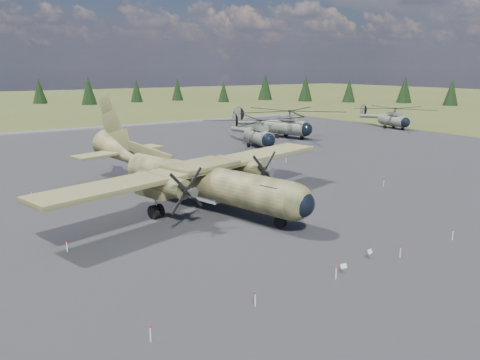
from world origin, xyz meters
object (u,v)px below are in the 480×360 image
helicopter_near (258,128)px  helicopter_mid (287,118)px  transport_plane (193,174)px  helicopter_far (394,114)px

helicopter_near → helicopter_mid: helicopter_mid is taller
helicopter_near → transport_plane: bearing=-125.7°
helicopter_far → helicopter_mid: bearing=-175.1°
transport_plane → helicopter_near: transport_plane is taller
helicopter_near → helicopter_far: bearing=16.8°
helicopter_far → transport_plane: bearing=-147.9°
transport_plane → helicopter_far: 66.76m
transport_plane → helicopter_near: bearing=28.7°
helicopter_near → helicopter_far: size_ratio=1.05×
helicopter_mid → helicopter_far: helicopter_mid is taller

